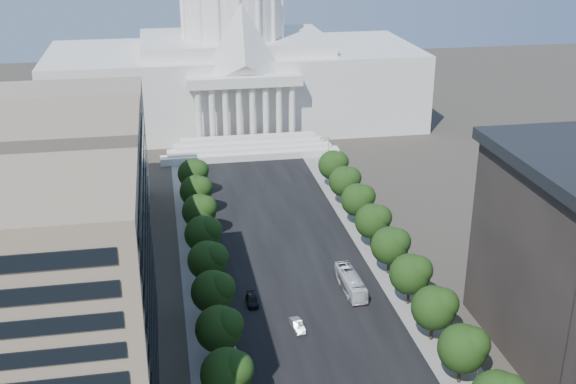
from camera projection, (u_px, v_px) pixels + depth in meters
road_asphalt at (284, 242)px, 158.33m from camera, size 30.00×260.00×0.01m
sidewalk_left at (198, 249)px, 155.19m from camera, size 8.00×260.00×0.02m
sidewalk_right at (368, 235)px, 161.47m from camera, size 8.00×260.00×0.02m
capitol at (234, 63)px, 237.54m from camera, size 120.00×56.00×73.00m
office_block_left at (1, 287)px, 99.11m from camera, size 40.00×52.00×40.00m
office_block_left_far at (55, 176)px, 153.94m from camera, size 38.00×52.00×30.00m
tree_l_c at (229, 373)px, 103.51m from camera, size 7.79×7.60×9.97m
tree_l_d at (221, 328)px, 114.47m from camera, size 7.79×7.60×9.97m
tree_l_e at (215, 291)px, 125.43m from camera, size 7.79×7.60×9.97m
tree_l_f at (209, 259)px, 136.39m from camera, size 7.79×7.60×9.97m
tree_l_g at (205, 233)px, 147.35m from camera, size 7.79×7.60×9.97m
tree_l_h at (201, 210)px, 158.31m from camera, size 7.79×7.60×9.97m
tree_l_i at (197, 190)px, 169.27m from camera, size 7.79×7.60×9.97m
tree_l_j at (194, 173)px, 180.23m from camera, size 7.79×7.60×9.97m
tree_r_c at (465, 347)px, 109.46m from camera, size 7.79×7.60×9.97m
tree_r_d at (436, 307)px, 120.42m from camera, size 7.79×7.60×9.97m
tree_r_e at (412, 273)px, 131.38m from camera, size 7.79×7.60×9.97m
tree_r_f at (392, 245)px, 142.34m from camera, size 7.79×7.60×9.97m
tree_r_g at (374, 220)px, 153.30m from camera, size 7.79×7.60×9.97m
tree_r_h at (359, 199)px, 164.26m from camera, size 7.79×7.60×9.97m
tree_r_i at (346, 181)px, 175.22m from camera, size 7.79×7.60×9.97m
tree_r_j at (334, 164)px, 186.18m from camera, size 7.79×7.60×9.97m
streetlight_b at (476, 353)px, 109.22m from camera, size 2.61×0.44×9.00m
streetlight_c at (420, 275)px, 132.05m from camera, size 2.61×0.44×9.00m
streetlight_d at (380, 220)px, 154.88m from camera, size 2.61×0.44×9.00m
streetlight_e at (350, 179)px, 177.72m from camera, size 2.61×0.44×9.00m
streetlight_f at (327, 148)px, 200.55m from camera, size 2.61×0.44×9.00m
car_silver at (297, 325)px, 125.53m from camera, size 2.26×5.00×1.59m
car_dark_b at (252, 301)px, 133.48m from camera, size 2.05×5.00×1.45m
city_bus at (351, 282)px, 137.72m from camera, size 3.41×12.85×3.55m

